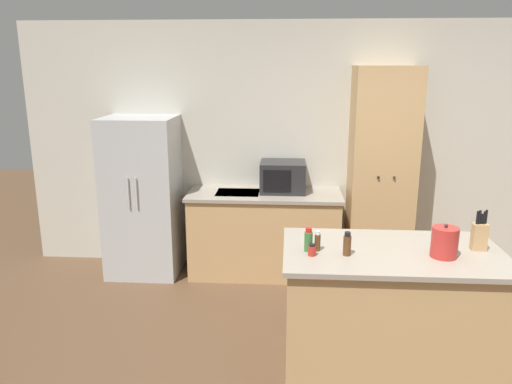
% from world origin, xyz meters
% --- Properties ---
extents(wall_back, '(7.20, 0.06, 2.60)m').
position_xyz_m(wall_back, '(0.00, 2.33, 1.30)').
color(wall_back, beige).
rests_on(wall_back, ground_plane).
extents(refrigerator, '(0.73, 0.66, 1.65)m').
position_xyz_m(refrigerator, '(-2.28, 1.98, 0.83)').
color(refrigerator, '#B7BABC').
rests_on(refrigerator, ground_plane).
extents(back_counter, '(1.58, 0.63, 0.88)m').
position_xyz_m(back_counter, '(-1.01, 2.01, 0.44)').
color(back_counter, tan).
rests_on(back_counter, ground_plane).
extents(pantry_cabinet, '(0.62, 0.54, 2.15)m').
position_xyz_m(pantry_cabinet, '(0.16, 2.04, 1.08)').
color(pantry_cabinet, tan).
rests_on(pantry_cabinet, ground_plane).
extents(kitchen_island, '(1.51, 0.87, 0.93)m').
position_xyz_m(kitchen_island, '(-0.04, 0.34, 0.47)').
color(kitchen_island, tan).
rests_on(kitchen_island, ground_plane).
extents(microwave, '(0.46, 0.40, 0.31)m').
position_xyz_m(microwave, '(-0.83, 2.08, 1.04)').
color(microwave, '#232326').
rests_on(microwave, back_counter).
extents(knife_block, '(0.10, 0.07, 0.29)m').
position_xyz_m(knife_block, '(0.54, 0.39, 1.03)').
color(knife_block, tan).
rests_on(knife_block, kitchen_island).
extents(spice_bottle_tall_dark, '(0.05, 0.05, 0.16)m').
position_xyz_m(spice_bottle_tall_dark, '(-0.37, 0.23, 1.00)').
color(spice_bottle_tall_dark, '#563319').
rests_on(spice_bottle_tall_dark, kitchen_island).
extents(spice_bottle_short_red, '(0.04, 0.04, 0.14)m').
position_xyz_m(spice_bottle_short_red, '(-0.56, 0.30, 0.99)').
color(spice_bottle_short_red, '#563319').
rests_on(spice_bottle_short_red, kitchen_island).
extents(spice_bottle_amber_oil, '(0.06, 0.06, 0.17)m').
position_xyz_m(spice_bottle_amber_oil, '(-0.63, 0.29, 1.01)').
color(spice_bottle_amber_oil, '#337033').
rests_on(spice_bottle_amber_oil, kitchen_island).
extents(spice_bottle_green_herb, '(0.05, 0.05, 0.08)m').
position_xyz_m(spice_bottle_green_herb, '(-0.61, 0.21, 0.97)').
color(spice_bottle_green_herb, '#B2281E').
rests_on(spice_bottle_green_herb, kitchen_island).
extents(kettle, '(0.17, 0.17, 0.23)m').
position_xyz_m(kettle, '(0.27, 0.25, 1.03)').
color(kettle, '#B72D28').
rests_on(kettle, kitchen_island).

